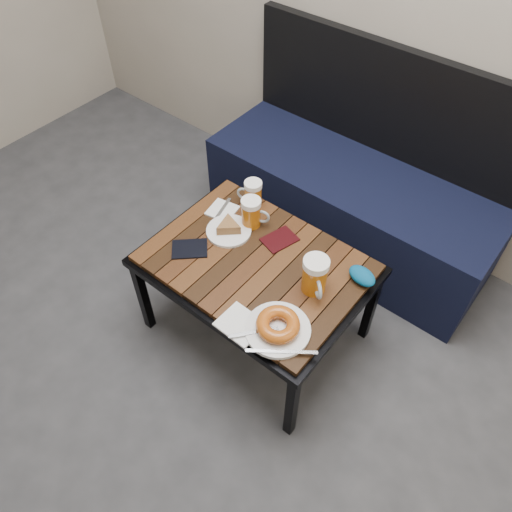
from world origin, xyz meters
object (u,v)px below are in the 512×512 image
Objects in this scene: plate_bagel at (278,327)px; passport_navy at (190,249)px; beer_mug_left at (253,193)px; knit_pouch at (362,276)px; bench at (352,198)px; cafe_table at (256,268)px; beer_mug_centre at (252,213)px; plate_pie at (229,228)px; passport_burgundy at (280,240)px; beer_mug_right at (315,275)px.

plate_bagel reaches higher than passport_navy.
knit_pouch is at bearing 152.31° from beer_mug_left.
bench is 0.60m from beer_mug_left.
beer_mug_centre is at bearing 133.71° from cafe_table.
passport_burgundy is (0.19, 0.09, -0.02)m from plate_pie.
bench is 0.76m from cafe_table.
knit_pouch is at bearing 25.34° from cafe_table.
beer_mug_right reaches higher than beer_mug_centre.
beer_mug_right is 0.54× the size of plate_bagel.
plate_bagel is (0.43, -0.25, 0.01)m from plate_pie.
passport_navy is 0.66m from knit_pouch.
beer_mug_centre is (0.07, -0.09, 0.00)m from beer_mug_left.
cafe_table is 0.33m from plate_bagel.
beer_mug_centre is 0.47× the size of plate_bagel.
bench is at bearing 121.89° from knit_pouch.
passport_navy is at bearing 170.43° from plate_bagel.
beer_mug_centre is at bearing 106.52° from beer_mug_left.
plate_bagel is at bearing -64.86° from beer_mug_centre.
beer_mug_right is 0.23m from plate_bagel.
beer_mug_left is 0.50m from beer_mug_right.
cafe_table is 3.04× the size of plate_bagel.
bench reaches higher than beer_mug_right.
beer_mug_left is 0.90× the size of passport_burgundy.
beer_mug_centre is (-0.14, -0.60, 0.26)m from bench.
beer_mug_centre is 0.28m from passport_navy.
cafe_table is 0.40m from knit_pouch.
passport_navy is at bearing -121.76° from beer_mug_right.
bench is 10.88× the size of beer_mug_centre.
plate_pie is at bearing 164.23° from cafe_table.
bench reaches higher than beer_mug_centre.
cafe_table is at bearing -154.66° from knit_pouch.
bench reaches higher than beer_mug_left.
beer_mug_right is 0.43m from plate_pie.
plate_pie is 0.55m from knit_pouch.
beer_mug_right is at bearing -71.48° from bench.
passport_burgundy is at bearing -175.54° from knit_pouch.
plate_pie reaches higher than passport_navy.
beer_mug_left is 0.87× the size of passport_navy.
plate_bagel is 2.08× the size of passport_burgundy.
beer_mug_right is at bearing 6.28° from cafe_table.
knit_pouch is (0.50, 0.03, -0.04)m from beer_mug_centre.
knit_pouch is (0.36, 0.17, 0.07)m from cafe_table.
plate_bagel is at bearing -29.88° from plate_pie.
beer_mug_right is 1.35× the size of knit_pouch.
beer_mug_centre is 0.52m from plate_bagel.
plate_pie is 0.50m from plate_bagel.
cafe_table is 4.64× the size of plate_pie.
passport_burgundy is 0.36m from knit_pouch.
cafe_table is (-0.01, -0.74, 0.16)m from bench.
passport_burgundy is (-0.00, -0.60, 0.20)m from bench.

